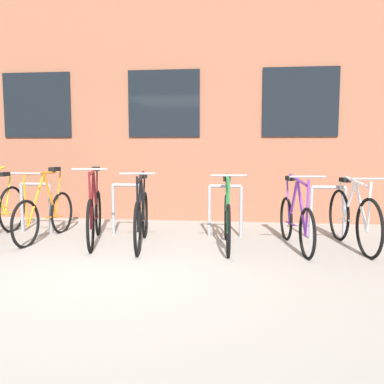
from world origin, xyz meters
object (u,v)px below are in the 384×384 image
bicycle_maroon (95,215)px  bicycle_black (142,217)px  bicycle_orange (45,214)px  bicycle_green (227,219)px  bicycle_white (353,218)px  bicycle_purple (296,221)px

bicycle_maroon → bicycle_black: bearing=-8.2°
bicycle_orange → bicycle_black: (1.50, -0.21, 0.01)m
bicycle_green → bicycle_white: bearing=4.6°
bicycle_white → bicycle_purple: bearing=-172.9°
bicycle_orange → bicycle_white: (4.35, -0.03, 0.02)m
bicycle_orange → bicycle_purple: size_ratio=0.98×
bicycle_maroon → bicycle_purple: bicycle_maroon is taller
bicycle_green → bicycle_orange: (-2.67, 0.16, 0.00)m
bicycle_white → bicycle_black: bearing=-176.4°
bicycle_maroon → bicycle_black: 0.72m
bicycle_black → bicycle_purple: (2.09, 0.09, -0.02)m
bicycle_green → bicycle_maroon: (-1.88, 0.06, 0.02)m
bicycle_purple → bicycle_white: (0.76, 0.09, 0.03)m
bicycle_green → bicycle_black: (-1.18, -0.04, 0.01)m
bicycle_white → bicycle_orange: bearing=179.7°
bicycle_purple → bicycle_white: bicycle_purple is taller
bicycle_green → bicycle_orange: bearing=176.6°
bicycle_maroon → bicycle_orange: 0.80m
bicycle_green → bicycle_maroon: bicycle_maroon is taller
bicycle_orange → bicycle_maroon: bearing=-7.5°
bicycle_orange → bicycle_black: bearing=-7.8°
bicycle_maroon → bicycle_black: bicycle_maroon is taller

